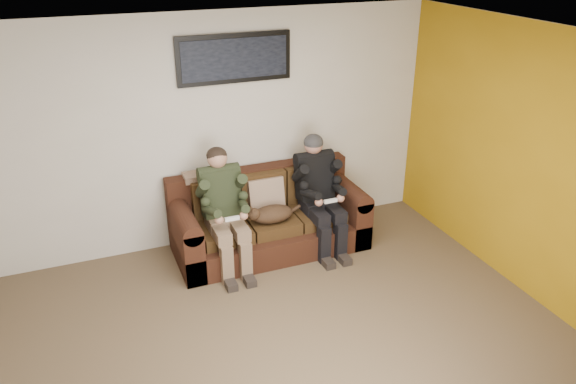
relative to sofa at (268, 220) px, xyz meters
name	(u,v)px	position (x,y,z in m)	size (l,w,h in m)	color
floor	(297,353)	(-0.40, -1.83, -0.33)	(5.00, 5.00, 0.00)	brown
ceiling	(300,49)	(-0.40, -1.83, 2.27)	(5.00, 5.00, 0.00)	silver
wall_back	(219,132)	(-0.40, 0.42, 0.97)	(5.00, 5.00, 0.00)	beige
wall_right	(549,173)	(2.10, -1.83, 0.97)	(4.50, 4.50, 0.00)	beige
accent_wall_right	(548,173)	(2.09, -1.83, 0.97)	(4.50, 4.50, 0.00)	#A87B10
sofa	(268,220)	(0.00, 0.00, 0.00)	(2.14, 0.92, 0.87)	#361A10
throw_pillow	(266,195)	(0.00, 0.04, 0.29)	(0.41, 0.12, 0.39)	#9A7C65
throw_blanket	(203,176)	(-0.65, 0.27, 0.54)	(0.44, 0.21, 0.08)	gray
person_left	(224,203)	(-0.55, -0.18, 0.39)	(0.51, 0.87, 1.28)	#806750
person_right	(319,187)	(0.55, -0.18, 0.39)	(0.51, 0.86, 1.29)	black
cat	(271,214)	(-0.05, -0.24, 0.20)	(0.66, 0.26, 0.24)	#4A301D
framed_poster	(234,58)	(-0.20, 0.39, 1.77)	(1.25, 0.05, 0.52)	black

